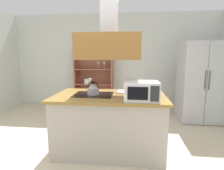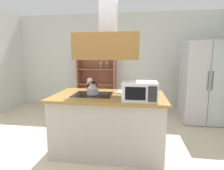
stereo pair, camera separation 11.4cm
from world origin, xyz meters
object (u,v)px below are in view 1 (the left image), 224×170
(dish_cabinet, at_px, (94,81))
(microwave, at_px, (141,91))
(kettle, at_px, (93,89))
(refrigerator, at_px, (200,82))
(cutting_board, at_px, (128,92))
(wine_glass_on_counter, at_px, (90,81))

(dish_cabinet, bearing_deg, microwave, -66.16)
(kettle, bearing_deg, microwave, -22.14)
(refrigerator, xyz_separation_m, dish_cabinet, (-2.65, 0.90, -0.15))
(kettle, height_order, cutting_board, kettle)
(microwave, bearing_deg, cutting_board, 110.27)
(microwave, distance_m, wine_glass_on_counter, 1.11)
(cutting_board, xyz_separation_m, microwave, (0.19, -0.52, 0.12))
(refrigerator, distance_m, wine_glass_on_counter, 2.59)
(microwave, relative_size, wine_glass_on_counter, 2.23)
(refrigerator, relative_size, kettle, 8.88)
(kettle, xyz_separation_m, wine_glass_on_counter, (-0.14, 0.39, 0.07))
(refrigerator, distance_m, cutting_board, 2.11)
(dish_cabinet, height_order, kettle, dish_cabinet)
(dish_cabinet, bearing_deg, cutting_board, -65.36)
(cutting_board, relative_size, microwave, 0.74)
(wine_glass_on_counter, bearing_deg, microwave, -38.44)
(dish_cabinet, relative_size, microwave, 3.74)
(wine_glass_on_counter, bearing_deg, refrigerator, 27.15)
(refrigerator, distance_m, microwave, 2.36)
(refrigerator, xyz_separation_m, microwave, (-1.43, -1.87, 0.12))
(cutting_board, height_order, microwave, microwave)
(kettle, relative_size, wine_glass_on_counter, 0.99)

